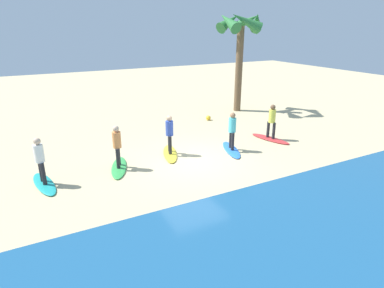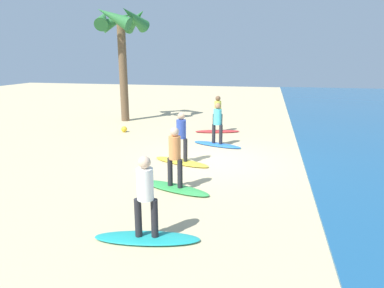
{
  "view_description": "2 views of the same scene",
  "coord_description": "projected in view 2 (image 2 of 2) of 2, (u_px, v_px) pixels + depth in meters",
  "views": [
    {
      "loc": [
        5.61,
        10.8,
        5.2
      ],
      "look_at": [
        0.46,
        0.89,
        1.09
      ],
      "focal_mm": 30.21,
      "sensor_mm": 36.0,
      "label": 1
    },
    {
      "loc": [
        11.28,
        1.72,
        3.53
      ],
      "look_at": [
        0.66,
        -0.63,
        0.73
      ],
      "focal_mm": 32.07,
      "sensor_mm": 36.0,
      "label": 2
    }
  ],
  "objects": [
    {
      "name": "ground_plane",
      "position": [
        214.0,
        161.0,
        11.91
      ],
      "size": [
        60.0,
        60.0,
        0.0
      ],
      "primitive_type": "plane",
      "color": "#CCB789"
    },
    {
      "name": "surfboard_red",
      "position": [
        217.0,
        131.0,
        16.32
      ],
      "size": [
        1.08,
        2.17,
        0.09
      ],
      "primitive_type": "ellipsoid",
      "rotation": [
        0.0,
        0.0,
        1.83
      ],
      "color": "red",
      "rests_on": "ground"
    },
    {
      "name": "surfer_red",
      "position": [
        218.0,
        111.0,
        16.08
      ],
      "size": [
        0.32,
        0.45,
        1.64
      ],
      "color": "#232328",
      "rests_on": "surfboard_red"
    },
    {
      "name": "surfboard_blue",
      "position": [
        217.0,
        145.0,
        13.88
      ],
      "size": [
        1.21,
        2.17,
        0.09
      ],
      "primitive_type": "ellipsoid",
      "rotation": [
        0.0,
        0.0,
        1.24
      ],
      "color": "blue",
      "rests_on": "ground"
    },
    {
      "name": "surfer_blue",
      "position": [
        217.0,
        120.0,
        13.63
      ],
      "size": [
        0.32,
        0.44,
        1.64
      ],
      "color": "#232328",
      "rests_on": "surfboard_blue"
    },
    {
      "name": "surfboard_yellow",
      "position": [
        181.0,
        162.0,
        11.61
      ],
      "size": [
        1.23,
        2.17,
        0.09
      ],
      "primitive_type": "ellipsoid",
      "rotation": [
        0.0,
        0.0,
        1.23
      ],
      "color": "yellow",
      "rests_on": "ground"
    },
    {
      "name": "surfer_yellow",
      "position": [
        181.0,
        133.0,
        11.36
      ],
      "size": [
        0.32,
        0.44,
        1.64
      ],
      "color": "#232328",
      "rests_on": "surfboard_yellow"
    },
    {
      "name": "surfboard_green",
      "position": [
        175.0,
        188.0,
        9.32
      ],
      "size": [
        1.2,
        2.17,
        0.09
      ],
      "primitive_type": "ellipsoid",
      "rotation": [
        0.0,
        0.0,
        1.24
      ],
      "color": "green",
      "rests_on": "ground"
    },
    {
      "name": "surfer_green",
      "position": [
        175.0,
        153.0,
        9.07
      ],
      "size": [
        0.32,
        0.44,
        1.64
      ],
      "color": "#232328",
      "rests_on": "surfboard_green"
    },
    {
      "name": "surfboard_teal",
      "position": [
        147.0,
        238.0,
        6.75
      ],
      "size": [
        0.89,
        2.16,
        0.09
      ],
      "primitive_type": "ellipsoid",
      "rotation": [
        0.0,
        0.0,
        1.73
      ],
      "color": "teal",
      "rests_on": "ground"
    },
    {
      "name": "surfer_teal",
      "position": [
        145.0,
        191.0,
        6.5
      ],
      "size": [
        0.32,
        0.46,
        1.64
      ],
      "color": "#232328",
      "rests_on": "surfboard_teal"
    },
    {
      "name": "palm_tree",
      "position": [
        121.0,
        29.0,
        18.04
      ],
      "size": [
        2.88,
        3.03,
        6.12
      ],
      "color": "brown",
      "rests_on": "ground"
    },
    {
      "name": "beach_ball",
      "position": [
        124.0,
        129.0,
        16.32
      ],
      "size": [
        0.28,
        0.28,
        0.28
      ],
      "primitive_type": "sphere",
      "color": "yellow",
      "rests_on": "ground"
    }
  ]
}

